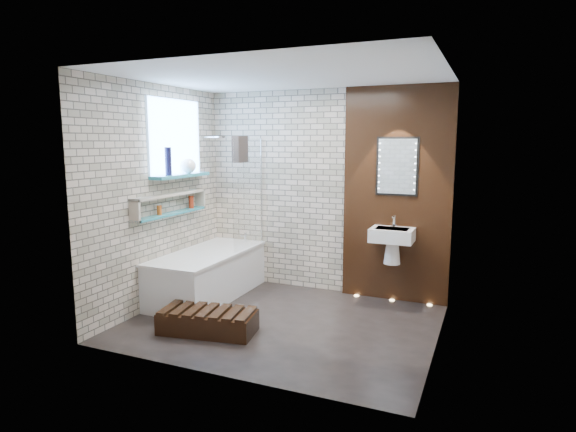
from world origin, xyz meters
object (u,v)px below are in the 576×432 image
at_px(bathtub, 208,274).
at_px(bath_screen, 248,194).
at_px(led_mirror, 397,166).
at_px(walnut_step, 208,322).
at_px(washbasin, 392,240).

relative_size(bathtub, bath_screen, 1.24).
distance_m(bathtub, led_mirror, 2.68).
height_order(bathtub, walnut_step, bathtub).
xyz_separation_m(bath_screen, walnut_step, (0.27, -1.43, -1.17)).
xyz_separation_m(bathtub, led_mirror, (2.17, 0.78, 1.36)).
relative_size(washbasin, walnut_step, 0.60).
bearing_deg(bath_screen, washbasin, 5.78).
bearing_deg(walnut_step, washbasin, 46.25).
distance_m(bath_screen, washbasin, 1.89).
distance_m(bathtub, bath_screen, 1.14).
height_order(led_mirror, walnut_step, led_mirror).
bearing_deg(led_mirror, washbasin, -90.00).
relative_size(bath_screen, washbasin, 2.41).
bearing_deg(bath_screen, walnut_step, -79.34).
relative_size(led_mirror, walnut_step, 0.72).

